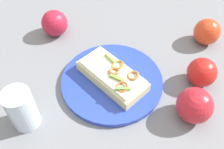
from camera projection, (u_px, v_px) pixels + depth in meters
ground_plane at (112, 83)px, 0.67m from camera, size 2.00×2.00×0.00m
plate at (112, 81)px, 0.66m from camera, size 0.26×0.26×0.01m
sandwich at (112, 75)px, 0.64m from camera, size 0.19×0.10×0.05m
apple_0 at (195, 105)px, 0.57m from camera, size 0.10×0.10×0.08m
apple_1 at (207, 32)px, 0.74m from camera, size 0.10×0.10×0.08m
apple_2 at (202, 72)px, 0.64m from camera, size 0.10×0.10×0.08m
apple_3 at (55, 23)px, 0.76m from camera, size 0.11×0.11×0.08m
drinking_glass at (22, 109)px, 0.55m from camera, size 0.06×0.06×0.11m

